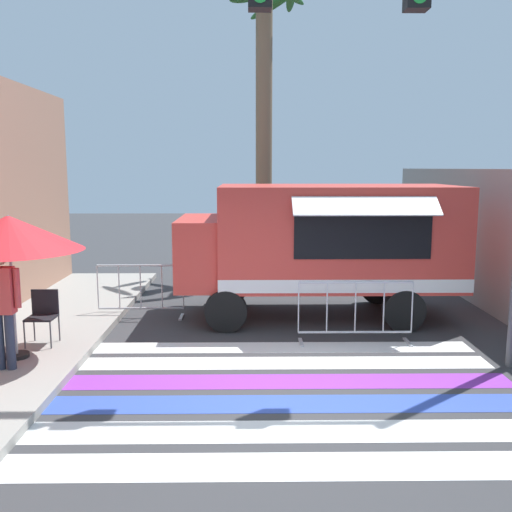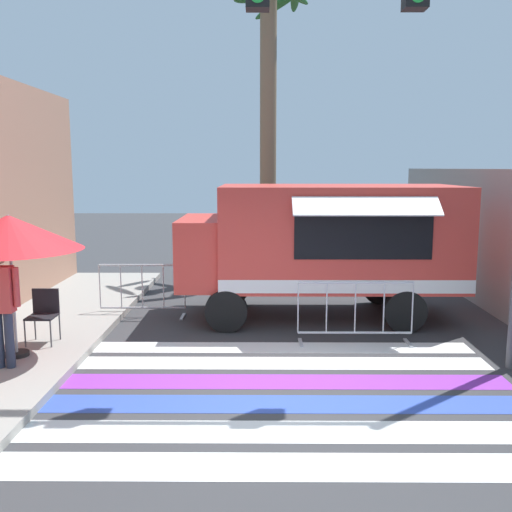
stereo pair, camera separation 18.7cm
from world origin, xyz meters
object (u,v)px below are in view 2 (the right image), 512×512
(folding_chair, at_px, (44,311))
(barricade_front, at_px, (355,313))
(food_truck, at_px, (317,239))
(traffic_signal_pole, at_px, (419,44))
(vendor_person, at_px, (1,300))
(patio_umbrella, at_px, (9,233))
(barricade_side, at_px, (142,292))
(palm_tree, at_px, (269,94))

(folding_chair, height_order, barricade_front, barricade_front)
(folding_chair, bearing_deg, food_truck, 4.70)
(food_truck, bearing_deg, folding_chair, -155.59)
(traffic_signal_pole, distance_m, vendor_person, 6.79)
(traffic_signal_pole, xyz_separation_m, barricade_front, (-0.58, 1.17, -4.09))
(traffic_signal_pole, height_order, folding_chair, traffic_signal_pole)
(patio_umbrella, xyz_separation_m, barricade_side, (1.36, 2.72, -1.47))
(patio_umbrella, xyz_separation_m, folding_chair, (0.17, 0.71, -1.35))
(traffic_signal_pole, distance_m, palm_tree, 7.73)
(barricade_front, bearing_deg, food_truck, 104.74)
(food_truck, relative_size, barricade_front, 2.77)
(folding_chair, distance_m, palm_tree, 8.70)
(food_truck, bearing_deg, barricade_side, -178.42)
(food_truck, height_order, traffic_signal_pole, traffic_signal_pole)
(patio_umbrella, height_order, palm_tree, palm_tree)
(traffic_signal_pole, relative_size, barricade_front, 3.29)
(food_truck, bearing_deg, palm_tree, 101.27)
(palm_tree, bearing_deg, traffic_signal_pole, -75.40)
(folding_chair, bearing_deg, palm_tree, 40.80)
(patio_umbrella, relative_size, palm_tree, 0.27)
(traffic_signal_pole, height_order, vendor_person, traffic_signal_pole)
(patio_umbrella, distance_m, palm_tree, 8.79)
(barricade_front, relative_size, barricade_side, 1.14)
(traffic_signal_pole, relative_size, folding_chair, 7.36)
(patio_umbrella, xyz_separation_m, palm_tree, (3.91, 7.33, 2.88))
(barricade_side, bearing_deg, food_truck, 1.58)
(food_truck, height_order, barricade_front, food_truck)
(food_truck, distance_m, vendor_person, 5.82)
(patio_umbrella, relative_size, barricade_front, 1.10)
(barricade_side, height_order, palm_tree, palm_tree)
(traffic_signal_pole, xyz_separation_m, patio_umbrella, (-5.86, 0.15, -2.62))
(folding_chair, distance_m, barricade_side, 2.34)
(patio_umbrella, distance_m, barricade_front, 5.58)
(folding_chair, relative_size, barricade_front, 0.45)
(palm_tree, bearing_deg, patio_umbrella, -118.07)
(food_truck, xyz_separation_m, traffic_signal_pole, (1.05, -2.97, 3.06))
(food_truck, relative_size, palm_tree, 0.68)
(patio_umbrella, height_order, barricade_side, patio_umbrella)
(traffic_signal_pole, relative_size, patio_umbrella, 2.98)
(barricade_front, bearing_deg, folding_chair, -176.54)
(vendor_person, height_order, palm_tree, palm_tree)
(vendor_person, xyz_separation_m, barricade_front, (5.23, 1.53, -0.58))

